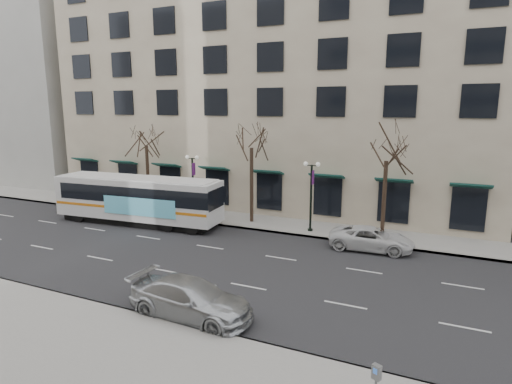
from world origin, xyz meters
The scene contains 13 objects.
ground centered at (0.00, 0.00, 0.00)m, with size 160.00×160.00×0.00m, color black.
sidewalk_far centered at (5.00, 9.00, 0.07)m, with size 80.00×4.00×0.15m, color gray.
building_hotel centered at (-2.00, 21.00, 12.00)m, with size 40.00×20.00×24.00m, color tan.
building_far_upblock centered at (-38.00, 21.00, 14.00)m, with size 28.00×20.00×28.00m, color #999993.
tree_far_left centered at (-10.00, 8.80, 6.70)m, with size 3.60×3.60×8.34m.
tree_far_mid centered at (0.00, 8.80, 6.91)m, with size 3.60×3.60×8.55m.
tree_far_right centered at (10.00, 8.80, 6.42)m, with size 3.60×3.60×8.06m.
lamp_post_left centered at (-4.99, 8.20, 2.94)m, with size 1.22×0.45×5.21m.
lamp_post_right centered at (5.01, 8.20, 2.94)m, with size 1.22×0.45×5.21m.
city_bus centered at (-8.00, 5.07, 2.01)m, with size 13.77×4.05×3.68m.
silver_car centered at (4.08, -6.20, 0.83)m, with size 2.34×5.75×1.67m, color #AFB3B7.
white_pickup centered at (9.70, 6.20, 0.73)m, with size 2.43×5.28×1.47m, color silver.
pay_station centered at (12.37, -8.72, 1.05)m, with size 0.32×0.27×1.25m.
Camera 1 is at (13.86, -20.79, 9.05)m, focal length 30.00 mm.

